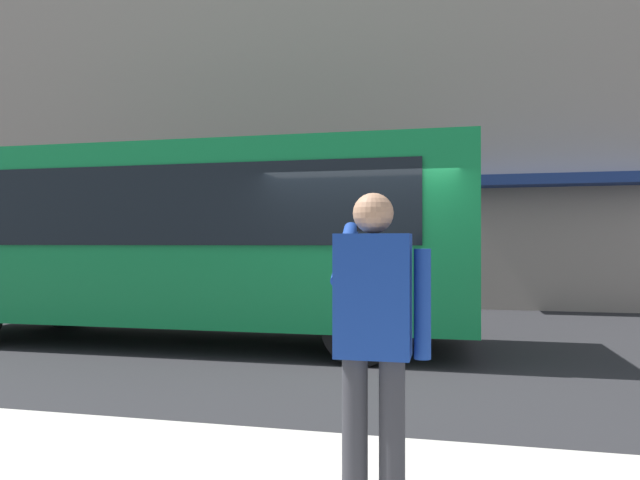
# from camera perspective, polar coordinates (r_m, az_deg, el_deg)

# --- Properties ---
(ground_plane) EXTENTS (60.00, 60.00, 0.00)m
(ground_plane) POSITION_cam_1_polar(r_m,az_deg,el_deg) (7.99, 4.45, -11.69)
(ground_plane) COLOR #232326
(building_facade_far) EXTENTS (28.00, 1.55, 12.00)m
(building_facade_far) POSITION_cam_1_polar(r_m,az_deg,el_deg) (15.25, 8.29, 16.51)
(building_facade_far) COLOR gray
(building_facade_far) RESTS_ON ground_plane
(red_bus) EXTENTS (9.05, 2.54, 3.08)m
(red_bus) POSITION_cam_1_polar(r_m,az_deg,el_deg) (9.41, -13.45, 0.34)
(red_bus) COLOR #0F7238
(red_bus) RESTS_ON ground_plane
(pedestrian_photographer) EXTENTS (0.53, 0.52, 1.70)m
(pedestrian_photographer) POSITION_cam_1_polar(r_m,az_deg,el_deg) (3.14, 5.38, -8.35)
(pedestrian_photographer) COLOR #2D2D33
(pedestrian_photographer) RESTS_ON sidewalk_curb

